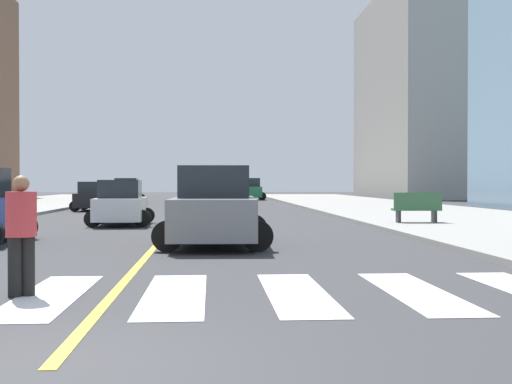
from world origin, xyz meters
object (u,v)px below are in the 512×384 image
object	(u,v)px
car_green_third	(251,190)
pedestrian_crossing	(21,230)
car_red_second	(127,191)
car_gray_seventh	(214,209)
car_yellow_fifth	(214,193)
park_bench	(417,208)
car_black_nearest	(94,197)
car_white_fourth	(121,204)

from	to	relation	value
car_green_third	pedestrian_crossing	distance (m)	54.65
car_red_second	car_gray_seventh	bearing A→B (deg)	-81.54
car_red_second	car_gray_seventh	xyz separation A→B (m)	(6.74, -36.88, 0.04)
car_red_second	pedestrian_crossing	size ratio (longest dim) A/B	2.56
car_yellow_fifth	car_green_third	bearing A→B (deg)	-103.01
car_yellow_fifth	park_bench	size ratio (longest dim) A/B	2.20
car_green_third	park_bench	xyz separation A→B (m)	(3.97, -39.21, -0.27)
car_red_second	park_bench	bearing A→B (deg)	-65.99
car_black_nearest	car_white_fourth	bearing A→B (deg)	-74.54
car_red_second	car_gray_seventh	world-z (taller)	car_gray_seventh
park_bench	pedestrian_crossing	world-z (taller)	pedestrian_crossing
car_black_nearest	park_bench	xyz separation A→B (m)	(14.44, -14.99, -0.10)
car_black_nearest	car_white_fourth	distance (m)	14.07
car_white_fourth	car_yellow_fifth	distance (m)	25.38
car_green_third	car_gray_seventh	world-z (taller)	car_gray_seventh
car_red_second	car_yellow_fifth	world-z (taller)	car_red_second
car_green_third	car_gray_seventh	xyz separation A→B (m)	(-3.64, -46.57, 0.01)
car_black_nearest	park_bench	size ratio (longest dim) A/B	2.10
pedestrian_crossing	car_green_third	bearing A→B (deg)	56.25
car_red_second	park_bench	xyz separation A→B (m)	(14.35, -29.53, -0.24)
car_yellow_fifth	car_gray_seventh	world-z (taller)	car_gray_seventh
car_gray_seventh	car_white_fourth	bearing A→B (deg)	-66.02
car_green_third	car_yellow_fifth	world-z (taller)	car_green_third
pedestrian_crossing	car_gray_seventh	bearing A→B (deg)	42.95
car_white_fourth	park_bench	bearing A→B (deg)	-8.40
car_black_nearest	car_white_fourth	size ratio (longest dim) A/B	0.97
park_bench	car_yellow_fifth	bearing A→B (deg)	18.50
car_white_fourth	park_bench	world-z (taller)	car_white_fourth
car_yellow_fifth	pedestrian_crossing	distance (m)	41.57
car_green_third	car_red_second	bearing A→B (deg)	45.34
car_gray_seventh	park_bench	size ratio (longest dim) A/B	2.57
car_red_second	car_white_fourth	distance (m)	28.40
car_white_fourth	car_gray_seventh	distance (m)	9.35
car_white_fourth	car_yellow_fifth	xyz separation A→B (m)	(3.70, 25.10, 0.01)
car_white_fourth	car_gray_seventh	xyz separation A→B (m)	(3.53, -8.66, 0.15)
car_green_third	car_white_fourth	size ratio (longest dim) A/B	1.18
car_black_nearest	car_red_second	world-z (taller)	car_red_second
car_gray_seventh	park_bench	xyz separation A→B (m)	(7.60, 7.35, -0.28)
pedestrian_crossing	car_black_nearest	bearing A→B (deg)	70.65
car_white_fourth	car_gray_seventh	bearing A→B (deg)	-69.54
car_black_nearest	car_yellow_fifth	xyz separation A→B (m)	(7.00, 11.42, 0.04)
pedestrian_crossing	park_bench	bearing A→B (deg)	28.34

